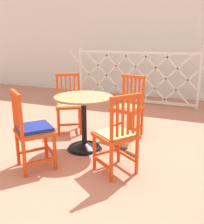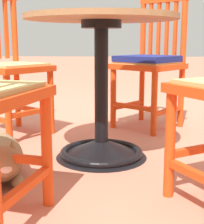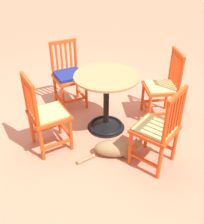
% 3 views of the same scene
% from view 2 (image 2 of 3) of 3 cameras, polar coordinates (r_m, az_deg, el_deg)
% --- Properties ---
extents(ground_plane, '(24.00, 24.00, 0.00)m').
position_cam_2_polar(ground_plane, '(2.11, 1.20, -5.25)').
color(ground_plane, '#C6755B').
extents(cafe_table, '(0.76, 0.76, 0.73)m').
position_cam_2_polar(cafe_table, '(1.83, -0.11, 1.30)').
color(cafe_table, black).
rests_on(cafe_table, ground_plane).
extents(orange_chair_at_corner, '(0.56, 0.56, 0.91)m').
position_cam_2_polar(orange_chair_at_corner, '(2.51, 7.71, 7.67)').
color(orange_chair_at_corner, '#D64214').
rests_on(orange_chair_at_corner, ground_plane).
extents(orange_chair_near_fence, '(0.56, 0.56, 0.91)m').
position_cam_2_polar(orange_chair_near_fence, '(2.35, -14.75, 6.85)').
color(orange_chair_near_fence, '#D64214').
rests_on(orange_chair_near_fence, ground_plane).
extents(tabby_cat, '(0.50, 0.62, 0.23)m').
position_cam_2_polar(tabby_cat, '(1.64, -16.01, -7.16)').
color(tabby_cat, '#8E704C').
rests_on(tabby_cat, ground_plane).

